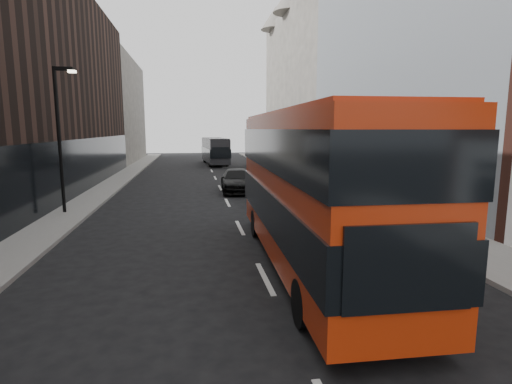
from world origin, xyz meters
name	(u,v)px	position (x,y,z in m)	size (l,w,h in m)	color
sidewalk_right	(324,186)	(7.50, 25.00, 0.07)	(3.00, 80.00, 0.15)	slate
sidewalk_left	(102,192)	(-8.00, 25.00, 0.07)	(2.00, 80.00, 0.15)	slate
building_modern_block	(411,35)	(11.47, 21.00, 9.90)	(5.03, 22.00, 20.00)	#9EA4A8
building_victorian	(305,82)	(11.38, 44.00, 9.66)	(6.50, 24.00, 21.00)	#5F5B54
building_left_mid	(62,92)	(-11.50, 30.00, 7.00)	(5.00, 24.00, 14.00)	black
building_left_far	(116,111)	(-11.50, 52.00, 6.50)	(5.00, 20.00, 13.00)	#5F5B54
street_lamp	(60,130)	(-8.22, 18.00, 4.18)	(1.06, 0.22, 7.00)	black
red_bus	(311,183)	(1.56, 8.79, 2.63)	(3.04, 11.81, 4.74)	#B62A0B
grey_bus	(215,150)	(0.80, 45.49, 1.70)	(2.97, 9.96, 3.18)	black
car_a	(346,217)	(4.00, 12.00, 0.77)	(1.83, 4.54, 1.55)	black
car_b	(265,190)	(2.33, 20.55, 0.62)	(1.31, 3.76, 1.24)	#94969C
car_c	(237,180)	(1.03, 24.19, 0.76)	(2.12, 5.22, 1.52)	black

